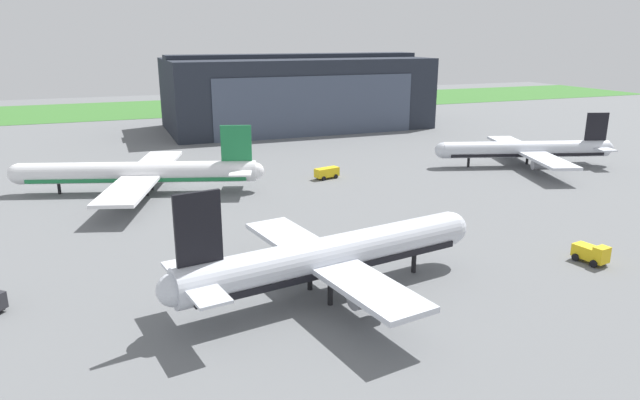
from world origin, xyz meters
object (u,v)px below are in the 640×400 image
(airliner_near_left, at_px, (332,256))
(airliner_far_left, at_px, (526,150))
(ops_van, at_px, (591,253))
(airliner_far_right, at_px, (139,173))
(pushback_tractor, at_px, (327,172))
(maintenance_hangar, at_px, (296,92))

(airliner_near_left, xyz_separation_m, airliner_far_left, (61.82, 42.68, -0.82))
(airliner_far_left, relative_size, ops_van, 8.47)
(airliner_far_right, xyz_separation_m, pushback_tractor, (34.59, -2.16, -2.34))
(airliner_far_left, bearing_deg, airliner_far_right, 174.62)
(airliner_far_right, height_order, pushback_tractor, airliner_far_right)
(airliner_far_left, bearing_deg, pushback_tractor, 173.19)
(airliner_far_right, distance_m, airliner_far_left, 78.18)
(maintenance_hangar, bearing_deg, airliner_far_left, -68.01)
(airliner_far_left, xyz_separation_m, ops_van, (-28.94, -46.06, -2.28))
(maintenance_hangar, distance_m, airliner_near_left, 116.79)
(maintenance_hangar, distance_m, airliner_far_right, 79.61)
(pushback_tractor, distance_m, ops_van, 53.19)
(maintenance_hangar, bearing_deg, ops_van, -90.56)
(pushback_tractor, height_order, ops_van, ops_van)
(maintenance_hangar, height_order, ops_van, maintenance_hangar)
(airliner_far_right, bearing_deg, maintenance_hangar, 50.92)
(airliner_near_left, relative_size, airliner_far_left, 0.99)
(pushback_tractor, bearing_deg, airliner_far_right, 176.43)
(pushback_tractor, xyz_separation_m, ops_van, (14.30, -51.23, 0.04))
(airliner_near_left, distance_m, airliner_far_left, 75.12)
(airliner_far_left, bearing_deg, ops_van, -122.14)
(maintenance_hangar, height_order, airliner_far_left, maintenance_hangar)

